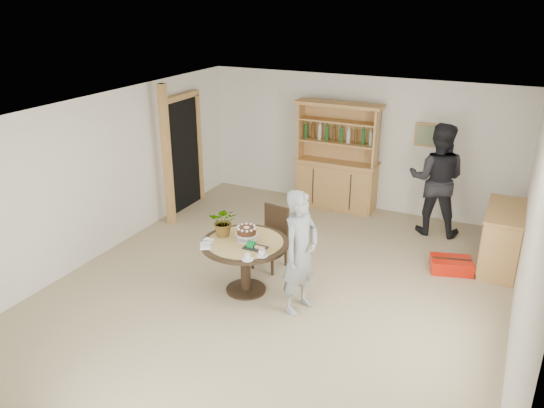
{
  "coord_description": "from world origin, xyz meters",
  "views": [
    {
      "loc": [
        2.73,
        -5.93,
        3.89
      ],
      "look_at": [
        -0.33,
        0.46,
        1.05
      ],
      "focal_mm": 35.0,
      "sensor_mm": 36.0,
      "label": 1
    }
  ],
  "objects_px": {
    "adult_person": "(437,179)",
    "red_suitcase": "(451,265)",
    "dining_table": "(245,252)",
    "dining_chair": "(272,233)",
    "hutch": "(337,173)",
    "sideboard": "(502,238)",
    "teen_boy": "(300,252)"
  },
  "relations": [
    {
      "from": "sideboard",
      "to": "adult_person",
      "type": "xyz_separation_m",
      "value": [
        -1.15,
        0.86,
        0.49
      ]
    },
    {
      "from": "dining_chair",
      "to": "adult_person",
      "type": "height_order",
      "value": "adult_person"
    },
    {
      "from": "red_suitcase",
      "to": "teen_boy",
      "type": "bearing_deg",
      "value": -146.93
    },
    {
      "from": "hutch",
      "to": "sideboard",
      "type": "relative_size",
      "value": 1.62
    },
    {
      "from": "sideboard",
      "to": "dining_chair",
      "type": "height_order",
      "value": "dining_chair"
    },
    {
      "from": "adult_person",
      "to": "red_suitcase",
      "type": "xyz_separation_m",
      "value": [
        0.53,
        -1.31,
        -0.86
      ]
    },
    {
      "from": "hutch",
      "to": "dining_table",
      "type": "relative_size",
      "value": 1.7
    },
    {
      "from": "sideboard",
      "to": "hutch",
      "type": "bearing_deg",
      "value": 157.79
    },
    {
      "from": "sideboard",
      "to": "adult_person",
      "type": "bearing_deg",
      "value": 143.31
    },
    {
      "from": "dining_chair",
      "to": "red_suitcase",
      "type": "relative_size",
      "value": 1.38
    },
    {
      "from": "teen_boy",
      "to": "red_suitcase",
      "type": "xyz_separation_m",
      "value": [
        1.66,
        1.91,
        -0.73
      ]
    },
    {
      "from": "dining_table",
      "to": "sideboard",
      "type": "bearing_deg",
      "value": 35.92
    },
    {
      "from": "dining_table",
      "to": "adult_person",
      "type": "relative_size",
      "value": 0.62
    },
    {
      "from": "hutch",
      "to": "sideboard",
      "type": "bearing_deg",
      "value": -22.21
    },
    {
      "from": "sideboard",
      "to": "teen_boy",
      "type": "xyz_separation_m",
      "value": [
        -2.28,
        -2.37,
        0.36
      ]
    },
    {
      "from": "teen_boy",
      "to": "dining_table",
      "type": "bearing_deg",
      "value": 96.91
    },
    {
      "from": "dining_table",
      "to": "red_suitcase",
      "type": "bearing_deg",
      "value": 35.87
    },
    {
      "from": "hutch",
      "to": "adult_person",
      "type": "xyz_separation_m",
      "value": [
        1.89,
        -0.39,
        0.28
      ]
    },
    {
      "from": "adult_person",
      "to": "sideboard",
      "type": "bearing_deg",
      "value": 138.83
    },
    {
      "from": "teen_boy",
      "to": "adult_person",
      "type": "distance_m",
      "value": 3.42
    },
    {
      "from": "hutch",
      "to": "dining_table",
      "type": "xyz_separation_m",
      "value": [
        -0.09,
        -3.51,
        -0.08
      ]
    },
    {
      "from": "teen_boy",
      "to": "adult_person",
      "type": "height_order",
      "value": "adult_person"
    },
    {
      "from": "hutch",
      "to": "adult_person",
      "type": "bearing_deg",
      "value": -11.51
    },
    {
      "from": "hutch",
      "to": "red_suitcase",
      "type": "distance_m",
      "value": 3.01
    },
    {
      "from": "dining_table",
      "to": "red_suitcase",
      "type": "xyz_separation_m",
      "value": [
        2.51,
        1.81,
        -0.5
      ]
    },
    {
      "from": "hutch",
      "to": "sideboard",
      "type": "height_order",
      "value": "hutch"
    },
    {
      "from": "sideboard",
      "to": "dining_table",
      "type": "height_order",
      "value": "sideboard"
    },
    {
      "from": "adult_person",
      "to": "red_suitcase",
      "type": "bearing_deg",
      "value": 107.5
    },
    {
      "from": "dining_chair",
      "to": "teen_boy",
      "type": "bearing_deg",
      "value": -39.11
    },
    {
      "from": "sideboard",
      "to": "red_suitcase",
      "type": "height_order",
      "value": "sideboard"
    },
    {
      "from": "dining_table",
      "to": "teen_boy",
      "type": "xyz_separation_m",
      "value": [
        0.85,
        -0.1,
        0.22
      ]
    },
    {
      "from": "adult_person",
      "to": "red_suitcase",
      "type": "height_order",
      "value": "adult_person"
    }
  ]
}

